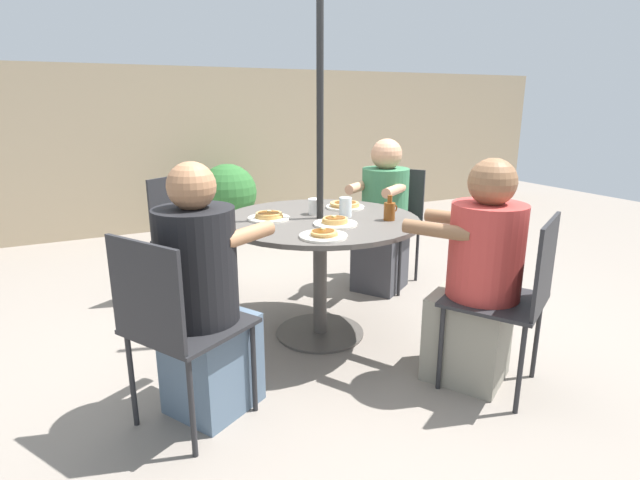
{
  "coord_description": "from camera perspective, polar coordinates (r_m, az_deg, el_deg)",
  "views": [
    {
      "loc": [
        -1.28,
        -2.56,
        1.41
      ],
      "look_at": [
        0.0,
        0.0,
        0.61
      ],
      "focal_mm": 28.0,
      "sensor_mm": 36.0,
      "label": 1
    }
  ],
  "objects": [
    {
      "name": "ground_plane",
      "position": [
        3.19,
        0.0,
        -10.61
      ],
      "size": [
        12.0,
        12.0,
        0.0
      ],
      "primitive_type": "plane",
      "color": "gray"
    },
    {
      "name": "back_fence",
      "position": [
        5.84,
        -14.01,
        10.02
      ],
      "size": [
        10.0,
        0.06,
        1.76
      ],
      "primitive_type": "cube",
      "color": "tan",
      "rests_on": "ground"
    },
    {
      "name": "patio_table",
      "position": [
        2.96,
        0.0,
        0.18
      ],
      "size": [
        1.17,
        1.17,
        0.74
      ],
      "color": "#4C4742",
      "rests_on": "ground"
    },
    {
      "name": "umbrella_pole",
      "position": [
        2.87,
        0.0,
        10.14
      ],
      "size": [
        0.04,
        0.04,
        2.27
      ],
      "primitive_type": "cylinder",
      "color": "black",
      "rests_on": "ground"
    },
    {
      "name": "patio_chair_north",
      "position": [
        2.21,
        -16.37,
        -8.79
      ],
      "size": [
        0.61,
        0.61,
        0.89
      ],
      "rotation": [
        0.0,
        0.0,
        -1.05
      ],
      "color": "#232326",
      "rests_on": "ground"
    },
    {
      "name": "diner_north",
      "position": [
        2.31,
        -13.11,
        -7.08
      ],
      "size": [
        0.57,
        0.52,
        1.17
      ],
      "rotation": [
        0.0,
        0.0,
        -1.05
      ],
      "color": "slate",
      "rests_on": "ground"
    },
    {
      "name": "patio_chair_east",
      "position": [
        2.59,
        21.27,
        -5.56
      ],
      "size": [
        0.61,
        0.61,
        0.89
      ],
      "rotation": [
        0.0,
        0.0,
        0.53
      ],
      "color": "#232326",
      "rests_on": "ground"
    },
    {
      "name": "diner_east",
      "position": [
        2.62,
        17.53,
        -4.78
      ],
      "size": [
        0.56,
        0.61,
        1.15
      ],
      "rotation": [
        0.0,
        0.0,
        0.53
      ],
      "color": "gray",
      "rests_on": "ground"
    },
    {
      "name": "patio_chair_south",
      "position": [
        3.96,
        8.19,
        2.53
      ],
      "size": [
        0.61,
        0.61,
        0.89
      ],
      "rotation": [
        0.0,
        0.0,
        -4.13
      ],
      "color": "#232326",
      "rests_on": "ground"
    },
    {
      "name": "diner_south",
      "position": [
        3.81,
        7.19,
        2.07
      ],
      "size": [
        0.57,
        0.53,
        1.14
      ],
      "rotation": [
        0.0,
        0.0,
        -4.13
      ],
      "color": "#3D3D42",
      "rests_on": "ground"
    },
    {
      "name": "patio_chair_west",
      "position": [
        3.68,
        -14.96,
        1.14
      ],
      "size": [
        0.61,
        0.61,
        0.89
      ],
      "rotation": [
        0.0,
        0.0,
        -2.59
      ],
      "color": "#232326",
      "rests_on": "ground"
    },
    {
      "name": "pancake_plate_a",
      "position": [
        3.21,
        2.89,
        3.97
      ],
      "size": [
        0.24,
        0.24,
        0.05
      ],
      "color": "silver",
      "rests_on": "patio_table"
    },
    {
      "name": "pancake_plate_b",
      "position": [
        2.77,
        1.77,
        2.05
      ],
      "size": [
        0.24,
        0.24,
        0.05
      ],
      "color": "silver",
      "rests_on": "patio_table"
    },
    {
      "name": "pancake_plate_c",
      "position": [
        2.91,
        -5.87,
        2.67
      ],
      "size": [
        0.24,
        0.24,
        0.05
      ],
      "color": "silver",
      "rests_on": "patio_table"
    },
    {
      "name": "pancake_plate_d",
      "position": [
        2.51,
        0.42,
        0.59
      ],
      "size": [
        0.24,
        0.24,
        0.05
      ],
      "color": "silver",
      "rests_on": "patio_table"
    },
    {
      "name": "syrup_bottle",
      "position": [
        2.9,
        7.96,
        3.35
      ],
      "size": [
        0.09,
        0.07,
        0.15
      ],
      "color": "brown",
      "rests_on": "patio_table"
    },
    {
      "name": "coffee_cup",
      "position": [
        3.03,
        -0.57,
        3.86
      ],
      "size": [
        0.08,
        0.08,
        0.09
      ],
      "color": "white",
      "rests_on": "patio_table"
    },
    {
      "name": "drinking_glass_a",
      "position": [
        2.96,
        2.93,
        3.77
      ],
      "size": [
        0.07,
        0.07,
        0.12
      ],
      "primitive_type": "cylinder",
      "color": "silver",
      "rests_on": "patio_table"
    },
    {
      "name": "potted_shrub",
      "position": [
        5.44,
        -10.45,
        4.96
      ],
      "size": [
        0.61,
        0.61,
        0.77
      ],
      "color": "#3D3D3F",
      "rests_on": "ground"
    }
  ]
}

